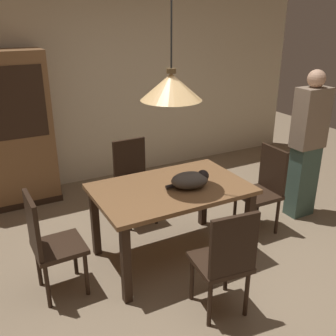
% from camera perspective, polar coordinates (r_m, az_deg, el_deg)
% --- Properties ---
extents(ground, '(10.00, 10.00, 0.00)m').
position_cam_1_polar(ground, '(3.71, 5.13, -15.19)').
color(ground, '#847056').
extents(back_wall, '(6.40, 0.10, 2.90)m').
position_cam_1_polar(back_wall, '(5.42, -10.14, 13.30)').
color(back_wall, beige).
rests_on(back_wall, ground).
extents(dining_table, '(1.40, 0.90, 0.75)m').
position_cam_1_polar(dining_table, '(3.59, 0.42, -4.25)').
color(dining_table, brown).
rests_on(dining_table, ground).
extents(chair_right_side, '(0.41, 0.41, 0.93)m').
position_cam_1_polar(chair_right_side, '(4.25, 13.93, -2.63)').
color(chair_right_side, black).
rests_on(chair_right_side, ground).
extents(chair_left_side, '(0.41, 0.41, 0.93)m').
position_cam_1_polar(chair_left_side, '(3.33, -17.16, -10.24)').
color(chair_left_side, black).
rests_on(chair_left_side, ground).
extents(chair_near_front, '(0.44, 0.44, 0.93)m').
position_cam_1_polar(chair_near_front, '(3.02, 8.45, -13.10)').
color(chair_near_front, black).
rests_on(chair_near_front, ground).
extents(chair_far_back, '(0.40, 0.40, 0.93)m').
position_cam_1_polar(chair_far_back, '(4.37, -5.10, -1.37)').
color(chair_far_back, black).
rests_on(chair_far_back, ground).
extents(cat_sleeping, '(0.40, 0.30, 0.16)m').
position_cam_1_polar(cat_sleeping, '(3.50, 3.37, -1.75)').
color(cat_sleeping, '#4C4742').
rests_on(cat_sleeping, dining_table).
extents(pendant_lamp, '(0.52, 0.52, 1.30)m').
position_cam_1_polar(pendant_lamp, '(3.27, 0.47, 11.91)').
color(pendant_lamp, '#E5B775').
extents(hutch_bookcase, '(1.12, 0.45, 1.85)m').
position_cam_1_polar(hutch_bookcase, '(4.96, -23.05, 4.45)').
color(hutch_bookcase, brown).
rests_on(hutch_bookcase, ground).
extents(person_standing, '(0.36, 0.22, 1.68)m').
position_cam_1_polar(person_standing, '(4.59, 19.78, 3.11)').
color(person_standing, '#3D564C').
rests_on(person_standing, ground).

